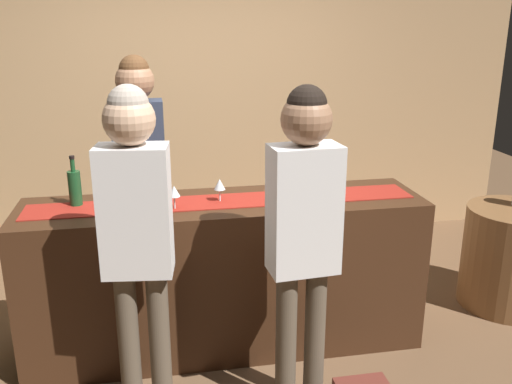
{
  "coord_description": "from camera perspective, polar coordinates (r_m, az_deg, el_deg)",
  "views": [
    {
      "loc": [
        -0.39,
        -3.16,
        2.03
      ],
      "look_at": [
        0.2,
        0.0,
        1.02
      ],
      "focal_mm": 38.94,
      "sensor_mm": 36.0,
      "label": 1
    }
  ],
  "objects": [
    {
      "name": "wine_glass_near_customer",
      "position": [
        3.22,
        -8.41,
        0.0
      ],
      "size": [
        0.07,
        0.07,
        0.14
      ],
      "color": "silver",
      "rests_on": "bar_counter"
    },
    {
      "name": "counter_runner_cloth",
      "position": [
        3.36,
        -3.29,
        -0.95
      ],
      "size": [
        2.32,
        0.28,
        0.01
      ],
      "primitive_type": "cube",
      "color": "maroon",
      "rests_on": "bar_counter"
    },
    {
      "name": "bartender",
      "position": [
        3.85,
        -11.87,
        3.61
      ],
      "size": [
        0.34,
        0.25,
        1.81
      ],
      "rotation": [
        0.0,
        0.0,
        3.15
      ],
      "color": "#26262B",
      "rests_on": "ground"
    },
    {
      "name": "ground_plane",
      "position": [
        3.78,
        -3.02,
        -15.12
      ],
      "size": [
        10.0,
        10.0,
        0.0
      ],
      "primitive_type": "plane",
      "color": "brown"
    },
    {
      "name": "wine_glass_far_end",
      "position": [
        3.32,
        -3.75,
        0.69
      ],
      "size": [
        0.07,
        0.07,
        0.14
      ],
      "color": "silver",
      "rests_on": "bar_counter"
    },
    {
      "name": "wine_bottle_green",
      "position": [
        3.42,
        -18.12,
        0.46
      ],
      "size": [
        0.07,
        0.07,
        0.3
      ],
      "color": "#194723",
      "rests_on": "bar_counter"
    },
    {
      "name": "customer_browsing",
      "position": [
        2.76,
        -12.23,
        -2.93
      ],
      "size": [
        0.36,
        0.25,
        1.75
      ],
      "rotation": [
        0.0,
        0.0,
        -0.12
      ],
      "color": "brown",
      "rests_on": "ground"
    },
    {
      "name": "bar_counter",
      "position": [
        3.54,
        -3.15,
        -8.48
      ],
      "size": [
        2.45,
        0.6,
        0.97
      ],
      "primitive_type": "cube",
      "color": "#3D2314",
      "rests_on": "ground"
    },
    {
      "name": "wine_bottle_amber",
      "position": [
        3.42,
        5.47,
        1.31
      ],
      "size": [
        0.07,
        0.07,
        0.3
      ],
      "color": "brown",
      "rests_on": "bar_counter"
    },
    {
      "name": "back_wall",
      "position": [
        5.11,
        -6.18,
        10.8
      ],
      "size": [
        6.0,
        0.12,
        2.9
      ],
      "primitive_type": "cube",
      "color": "tan",
      "rests_on": "ground"
    },
    {
      "name": "customer_sipping",
      "position": [
        2.73,
        4.92,
        -2.85
      ],
      "size": [
        0.36,
        0.24,
        1.74
      ],
      "rotation": [
        0.0,
        0.0,
        0.08
      ],
      "color": "brown",
      "rests_on": "ground"
    },
    {
      "name": "round_side_table",
      "position": [
        4.46,
        24.7,
        -6.12
      ],
      "size": [
        0.68,
        0.68,
        0.74
      ],
      "primitive_type": "cylinder",
      "color": "brown",
      "rests_on": "ground"
    },
    {
      "name": "wine_glass_mid_counter",
      "position": [
        3.22,
        -12.51,
        -0.21
      ],
      "size": [
        0.07,
        0.07,
        0.14
      ],
      "color": "silver",
      "rests_on": "bar_counter"
    }
  ]
}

